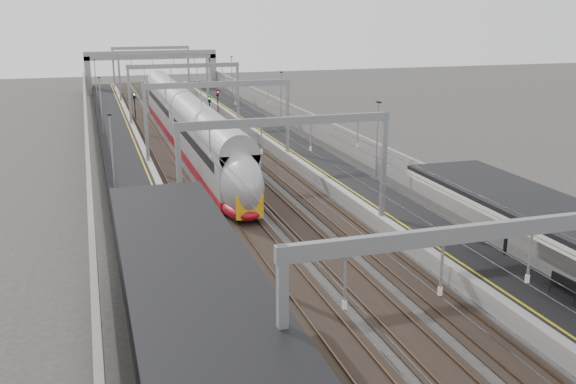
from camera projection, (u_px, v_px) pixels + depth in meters
platform_left at (126, 160)px, 57.68m from camera, size 4.00×120.00×1.00m
platform_right at (295, 149)px, 62.27m from camera, size 4.00×120.00×1.00m
tracks at (214, 159)px, 60.10m from camera, size 11.40×140.00×0.20m
overhead_line at (200, 86)px, 64.51m from camera, size 13.00×140.00×6.60m
canopy_left at (213, 325)px, 17.85m from camera, size 4.40×30.00×4.24m
overbridge at (151, 60)px, 109.16m from camera, size 22.00×2.20×6.90m
wall_left at (88, 151)px, 56.47m from camera, size 0.30×120.00×3.20m
wall_right at (326, 136)px, 62.89m from camera, size 0.30×120.00×3.20m
train at (190, 130)px, 62.93m from camera, size 2.84×51.82×4.49m
bench at (565, 286)px, 28.74m from camera, size 0.62×1.92×0.98m
signal_green at (135, 101)px, 81.38m from camera, size 0.32×0.32×3.48m
signal_red_near at (210, 105)px, 77.74m from camera, size 0.32×0.32×3.48m
signal_red_far at (218, 98)px, 83.84m from camera, size 0.32×0.32×3.48m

